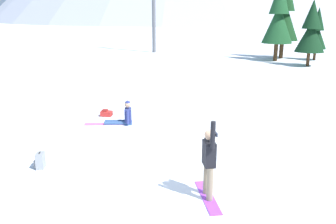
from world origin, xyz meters
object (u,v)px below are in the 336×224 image
(snowboarder_midground, at_px, (123,116))
(pine_tree_slender, at_px, (284,13))
(backpack_red, at_px, (106,113))
(snowboarder_foreground, at_px, (209,162))
(pine_tree_broad, at_px, (279,16))
(backpack_grey, at_px, (40,161))
(pine_tree_young, at_px, (317,32))
(pine_tree_twin, at_px, (311,30))

(snowboarder_midground, distance_m, pine_tree_slender, 23.25)
(backpack_red, bearing_deg, pine_tree_slender, 72.85)
(snowboarder_foreground, xyz_separation_m, backpack_red, (-5.30, 5.35, -0.78))
(pine_tree_slender, relative_size, pine_tree_broad, 1.06)
(pine_tree_broad, bearing_deg, backpack_grey, -102.81)
(snowboarder_midground, xyz_separation_m, pine_tree_broad, (5.07, 20.30, 3.40))
(snowboarder_midground, bearing_deg, backpack_red, 144.91)
(pine_tree_young, bearing_deg, backpack_red, -114.15)
(snowboarder_foreground, height_order, backpack_grey, snowboarder_foreground)
(backpack_red, distance_m, pine_tree_broad, 20.79)
(backpack_grey, relative_size, pine_tree_twin, 0.09)
(backpack_grey, bearing_deg, snowboarder_foreground, -2.55)
(pine_tree_twin, bearing_deg, pine_tree_slender, 114.73)
(pine_tree_young, relative_size, pine_tree_twin, 0.89)
(pine_tree_broad, bearing_deg, pine_tree_young, 25.20)
(backpack_grey, relative_size, pine_tree_slender, 0.07)
(snowboarder_foreground, height_order, pine_tree_broad, pine_tree_broad)
(snowboarder_midground, bearing_deg, backpack_grey, -96.94)
(snowboarder_foreground, bearing_deg, snowboarder_midground, 132.49)
(pine_tree_slender, bearing_deg, backpack_red, -107.15)
(backpack_red, bearing_deg, backpack_grey, -83.48)
(backpack_grey, bearing_deg, pine_tree_slender, 77.21)
(backpack_grey, relative_size, pine_tree_broad, 0.07)
(snowboarder_foreground, xyz_separation_m, snowboarder_midground, (-4.18, 4.56, -0.59))
(snowboarder_foreground, distance_m, pine_tree_slender, 27.06)
(backpack_grey, height_order, backpack_red, backpack_grey)
(pine_tree_young, bearing_deg, pine_tree_broad, -154.80)
(snowboarder_midground, xyz_separation_m, pine_tree_slender, (5.52, 22.29, 3.62))
(pine_tree_broad, bearing_deg, backpack_red, -107.60)
(snowboarder_foreground, relative_size, snowboarder_midground, 1.07)
(snowboarder_foreground, bearing_deg, pine_tree_twin, 81.43)
(pine_tree_young, height_order, pine_tree_twin, pine_tree_twin)
(pine_tree_young, bearing_deg, backpack_grey, -108.67)
(snowboarder_foreground, xyz_separation_m, pine_tree_twin, (3.38, 22.43, 1.83))
(snowboarder_foreground, bearing_deg, pine_tree_broad, 87.94)
(snowboarder_midground, distance_m, pine_tree_broad, 21.20)
(backpack_red, xyz_separation_m, pine_tree_slender, (6.64, 21.51, 3.81))
(snowboarder_foreground, relative_size, backpack_red, 3.56)
(snowboarder_foreground, distance_m, pine_tree_broad, 25.04)
(pine_tree_twin, bearing_deg, backpack_red, -116.92)
(backpack_red, height_order, pine_tree_young, pine_tree_young)
(pine_tree_broad, bearing_deg, pine_tree_slender, 77.38)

